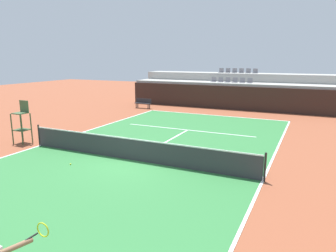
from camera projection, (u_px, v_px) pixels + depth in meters
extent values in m
plane|color=brown|center=(133.00, 160.00, 13.45)|extent=(80.00, 80.00, 0.00)
cube|color=#2D7238|center=(133.00, 160.00, 13.45)|extent=(11.00, 24.00, 0.01)
cube|color=white|center=(214.00, 115.00, 24.00)|extent=(11.00, 0.10, 0.00)
cube|color=white|center=(41.00, 145.00, 15.72)|extent=(0.10, 24.00, 0.00)
cube|color=white|center=(263.00, 181.00, 11.17)|extent=(0.10, 24.00, 0.00)
cube|color=white|center=(188.00, 130.00, 19.10)|extent=(8.26, 0.10, 0.00)
cube|color=white|center=(165.00, 142.00, 16.27)|extent=(0.10, 6.40, 0.00)
cube|color=black|center=(226.00, 98.00, 26.80)|extent=(18.17, 0.30, 2.00)
cube|color=#9E9E99|center=(230.00, 95.00, 27.97)|extent=(18.17, 2.40, 2.21)
cube|color=#9E9E99|center=(237.00, 88.00, 30.01)|extent=(18.17, 2.40, 2.94)
cube|color=slate|center=(213.00, 82.00, 28.41)|extent=(0.44, 0.44, 0.04)
cube|color=slate|center=(214.00, 79.00, 28.54)|extent=(0.44, 0.04, 0.40)
cube|color=slate|center=(220.00, 82.00, 28.14)|extent=(0.44, 0.44, 0.04)
cube|color=slate|center=(221.00, 79.00, 28.27)|extent=(0.44, 0.04, 0.40)
cube|color=slate|center=(227.00, 82.00, 27.87)|extent=(0.44, 0.44, 0.04)
cube|color=slate|center=(228.00, 79.00, 28.00)|extent=(0.44, 0.04, 0.40)
cube|color=slate|center=(235.00, 82.00, 27.59)|extent=(0.44, 0.44, 0.04)
cube|color=slate|center=(235.00, 80.00, 27.72)|extent=(0.44, 0.04, 0.40)
cube|color=slate|center=(242.00, 83.00, 27.32)|extent=(0.44, 0.44, 0.04)
cube|color=slate|center=(243.00, 80.00, 27.45)|extent=(0.44, 0.04, 0.40)
cube|color=slate|center=(249.00, 83.00, 27.05)|extent=(0.44, 0.44, 0.04)
cube|color=slate|center=(250.00, 80.00, 27.18)|extent=(0.44, 0.04, 0.40)
cube|color=slate|center=(221.00, 72.00, 30.37)|extent=(0.44, 0.44, 0.04)
cube|color=slate|center=(222.00, 70.00, 30.50)|extent=(0.44, 0.04, 0.40)
cube|color=slate|center=(227.00, 73.00, 30.10)|extent=(0.44, 0.44, 0.04)
cube|color=slate|center=(228.00, 70.00, 30.23)|extent=(0.44, 0.04, 0.40)
cube|color=slate|center=(234.00, 73.00, 29.83)|extent=(0.44, 0.44, 0.04)
cube|color=slate|center=(235.00, 70.00, 29.96)|extent=(0.44, 0.04, 0.40)
cube|color=slate|center=(241.00, 73.00, 29.56)|extent=(0.44, 0.44, 0.04)
cube|color=slate|center=(241.00, 70.00, 29.69)|extent=(0.44, 0.04, 0.40)
cube|color=slate|center=(248.00, 73.00, 29.28)|extent=(0.44, 0.44, 0.04)
cube|color=slate|center=(248.00, 71.00, 29.41)|extent=(0.44, 0.04, 0.40)
cube|color=slate|center=(255.00, 73.00, 29.01)|extent=(0.44, 0.44, 0.04)
cube|color=slate|center=(255.00, 71.00, 29.14)|extent=(0.44, 0.04, 0.40)
cylinder|color=black|center=(39.00, 135.00, 15.63)|extent=(0.08, 0.08, 1.07)
cylinder|color=black|center=(265.00, 167.00, 11.04)|extent=(0.08, 0.08, 1.07)
cube|color=#333338|center=(133.00, 150.00, 13.35)|extent=(10.90, 0.02, 0.92)
cube|color=white|center=(132.00, 139.00, 13.25)|extent=(10.90, 0.04, 0.05)
cylinder|color=#8C6647|center=(16.00, 247.00, 5.04)|extent=(0.09, 0.63, 0.20)
cylinder|color=black|center=(31.00, 237.00, 5.30)|extent=(0.03, 0.28, 0.03)
torus|color=#BFD819|center=(43.00, 230.00, 5.53)|extent=(0.28, 0.02, 0.28)
cylinder|color=#334C2D|center=(12.00, 129.00, 15.96)|extent=(0.06, 0.06, 1.55)
cylinder|color=#334C2D|center=(22.00, 130.00, 15.67)|extent=(0.06, 0.06, 1.55)
cylinder|color=#334C2D|center=(22.00, 127.00, 16.49)|extent=(0.06, 0.06, 1.55)
cylinder|color=#334C2D|center=(31.00, 128.00, 16.20)|extent=(0.06, 0.06, 1.55)
cube|color=#334C2D|center=(22.00, 130.00, 16.10)|extent=(0.70, 0.60, 0.04)
cube|color=#3F5938|center=(20.00, 113.00, 15.91)|extent=(0.60, 0.60, 0.05)
cube|color=#3F5938|center=(24.00, 106.00, 16.09)|extent=(0.60, 0.04, 0.60)
cube|color=#232328|center=(143.00, 103.00, 27.35)|extent=(1.50, 0.40, 0.05)
cube|color=#232328|center=(144.00, 100.00, 27.46)|extent=(1.50, 0.04, 0.36)
cube|color=#2D2D33|center=(136.00, 106.00, 27.53)|extent=(0.06, 0.06, 0.42)
cube|color=#2D2D33|center=(148.00, 107.00, 27.03)|extent=(0.06, 0.06, 0.42)
cube|color=#2D2D33|center=(138.00, 105.00, 27.77)|extent=(0.06, 0.06, 0.42)
cube|color=#2D2D33|center=(150.00, 106.00, 27.27)|extent=(0.06, 0.06, 0.42)
sphere|color=#CCE033|center=(70.00, 164.00, 12.86)|extent=(0.07, 0.07, 0.07)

